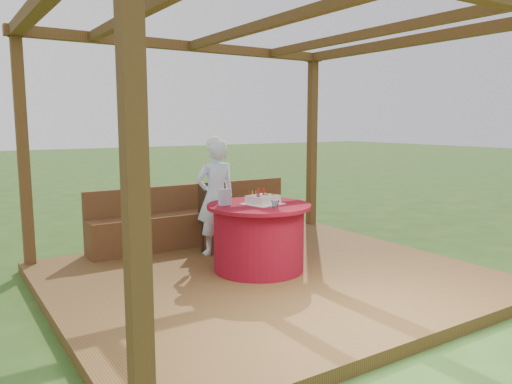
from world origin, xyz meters
TOP-DOWN VIEW (x-y plane):
  - ground at (0.00, 0.00)m, footprint 60.00×60.00m
  - deck at (0.00, 0.00)m, footprint 4.50×4.00m
  - pergola at (0.00, 0.00)m, footprint 4.50×4.00m
  - bench at (0.00, 1.72)m, footprint 3.00×0.42m
  - table at (-0.00, 0.19)m, footprint 1.16×1.16m
  - chair at (0.06, 1.37)m, footprint 0.54×0.54m
  - elderly_woman at (-0.07, 1.07)m, footprint 0.54×0.37m
  - birthday_cake at (0.05, 0.18)m, footprint 0.44×0.44m
  - gift_bag at (-0.35, 0.34)m, footprint 0.13×0.09m
  - drinking_glass at (0.01, -0.11)m, footprint 0.12×0.12m

SIDE VIEW (x-z plane):
  - ground at x=0.00m, z-range 0.00..0.00m
  - deck at x=0.00m, z-range 0.00..0.12m
  - bench at x=0.00m, z-range -0.02..0.79m
  - table at x=0.00m, z-range 0.13..0.88m
  - chair at x=0.06m, z-range 0.16..1.01m
  - elderly_woman at x=-0.07m, z-range 0.12..1.61m
  - drinking_glass at x=0.01m, z-range 0.87..0.95m
  - birthday_cake at x=0.05m, z-range 0.83..1.01m
  - gift_bag at x=-0.35m, z-range 0.87..1.05m
  - pergola at x=0.00m, z-range 1.05..3.77m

